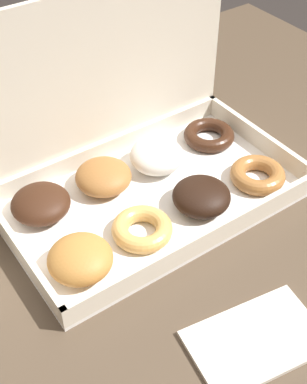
% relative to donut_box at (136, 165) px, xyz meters
% --- Properties ---
extents(dining_table, '(1.06, 0.83, 0.74)m').
position_rel_donut_box_xyz_m(dining_table, '(0.05, -0.02, -0.16)').
color(dining_table, '#4C3D2D').
rests_on(dining_table, ground_plane).
extents(donut_box, '(0.41, 0.25, 0.27)m').
position_rel_donut_box_xyz_m(donut_box, '(0.00, 0.00, 0.00)').
color(donut_box, white).
rests_on(donut_box, dining_table).
extents(paper_napkin, '(0.16, 0.12, 0.01)m').
position_rel_donut_box_xyz_m(paper_napkin, '(-0.03, -0.28, -0.05)').
color(paper_napkin, silver).
rests_on(paper_napkin, dining_table).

